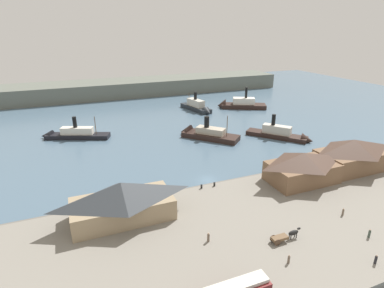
{
  "coord_description": "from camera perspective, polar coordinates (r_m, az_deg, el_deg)",
  "views": [
    {
      "loc": [
        -29.06,
        -61.49,
        35.39
      ],
      "look_at": [
        3.94,
        19.99,
        2.0
      ],
      "focal_mm": 28.94,
      "sensor_mm": 36.0,
      "label": 1
    }
  ],
  "objects": [
    {
      "name": "ground_plane",
      "position": [
        76.66,
        2.9,
        -6.72
      ],
      "size": [
        320.0,
        320.0,
        0.0
      ],
      "primitive_type": "plane",
      "color": "slate"
    },
    {
      "name": "mooring_post_center_east",
      "position": [
        102.6,
        30.22,
        -1.35
      ],
      "size": [
        0.44,
        0.44,
        0.9
      ],
      "primitive_type": "cylinder",
      "color": "black",
      "rests_on": "quay_promenade"
    },
    {
      "name": "ferry_moored_west",
      "position": [
        139.18,
        1.11,
        6.8
      ],
      "size": [
        8.84,
        20.05,
        9.49
      ],
      "color": "#23282D",
      "rests_on": "ground"
    },
    {
      "name": "mooring_post_west",
      "position": [
        71.5,
        4.15,
        -7.42
      ],
      "size": [
        0.44,
        0.44,
        0.9
      ],
      "primitive_type": "cylinder",
      "color": "black",
      "rests_on": "quay_promenade"
    },
    {
      "name": "pedestrian_near_west_shed",
      "position": [
        63.5,
        29.89,
        -14.12
      ],
      "size": [
        0.41,
        0.41,
        1.64
      ],
      "color": "#3D4C42",
      "rests_on": "quay_promenade"
    },
    {
      "name": "ferry_shed_east_terminal",
      "position": [
        88.05,
        27.4,
        -1.68
      ],
      "size": [
        17.31,
        10.2,
        7.94
      ],
      "color": "brown",
      "rests_on": "quay_promenade"
    },
    {
      "name": "ferry_shed_central_terminal",
      "position": [
        76.64,
        19.72,
        -3.99
      ],
      "size": [
        16.07,
        9.77,
        7.19
      ],
      "color": "brown",
      "rests_on": "quay_promenade"
    },
    {
      "name": "seawall_edge",
      "position": [
        73.57,
        4.09,
        -7.57
      ],
      "size": [
        110.0,
        0.8,
        1.0
      ],
      "primitive_type": "cube",
      "color": "#666159",
      "rests_on": "ground"
    },
    {
      "name": "pedestrian_walking_west",
      "position": [
        54.76,
        3.04,
        -16.82
      ],
      "size": [
        0.43,
        0.43,
        1.74
      ],
      "color": "#6B5B4C",
      "rests_on": "quay_promenade"
    },
    {
      "name": "ferry_moored_east",
      "position": [
        112.31,
        -21.46,
        1.66
      ],
      "size": [
        22.86,
        12.58,
        8.86
      ],
      "color": "black",
      "rests_on": "ground"
    },
    {
      "name": "quay_promenade",
      "position": [
        60.12,
        12.04,
        -15.09
      ],
      "size": [
        110.0,
        36.0,
        1.2
      ],
      "primitive_type": "cube",
      "color": "gray",
      "rests_on": "ground"
    },
    {
      "name": "horse_cart",
      "position": [
        57.03,
        16.78,
        -15.91
      ],
      "size": [
        5.74,
        1.37,
        1.87
      ],
      "color": "brown",
      "rests_on": "quay_promenade"
    },
    {
      "name": "ferry_approaching_west",
      "position": [
        108.48,
        16.48,
        1.66
      ],
      "size": [
        17.45,
        19.87,
        9.4
      ],
      "color": "black",
      "rests_on": "ground"
    },
    {
      "name": "pedestrian_at_waters_edge",
      "position": [
        67.74,
        26.07,
        -11.19
      ],
      "size": [
        0.38,
        0.38,
        1.54
      ],
      "color": "#6B5B4C",
      "rests_on": "quay_promenade"
    },
    {
      "name": "mooring_post_center_west",
      "position": [
        70.41,
        1.76,
        -7.84
      ],
      "size": [
        0.44,
        0.44,
        0.9
      ],
      "primitive_type": "cylinder",
      "color": "black",
      "rests_on": "quay_promenade"
    },
    {
      "name": "ferry_departing_north",
      "position": [
        146.23,
        8.44,
        7.2
      ],
      "size": [
        22.65,
        15.72,
        11.79
      ],
      "color": "black",
      "rests_on": "ground"
    },
    {
      "name": "pedestrian_near_cart",
      "position": [
        52.91,
        17.41,
        -19.61
      ],
      "size": [
        0.38,
        0.38,
        1.53
      ],
      "color": "#6B5B4C",
      "rests_on": "quay_promenade"
    },
    {
      "name": "pedestrian_standing_center",
      "position": [
        58.01,
        30.77,
        -17.84
      ],
      "size": [
        0.4,
        0.4,
        1.6
      ],
      "color": "#232328",
      "rests_on": "quay_promenade"
    },
    {
      "name": "ferry_approaching_east",
      "position": [
        105.15,
        2.11,
        1.9
      ],
      "size": [
        18.46,
        19.36,
        10.67
      ],
      "color": "black",
      "rests_on": "ground"
    },
    {
      "name": "ferry_shed_customs_shed",
      "position": [
        60.13,
        -12.77,
        -10.09
      ],
      "size": [
        19.05,
        9.25,
        7.55
      ],
      "color": "#998466",
      "rests_on": "quay_promenade"
    },
    {
      "name": "far_headland",
      "position": [
        176.74,
        -12.42,
        10.09
      ],
      "size": [
        180.0,
        24.0,
        8.0
      ],
      "primitive_type": "cube",
      "color": "#60665B",
      "rests_on": "ground"
    }
  ]
}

